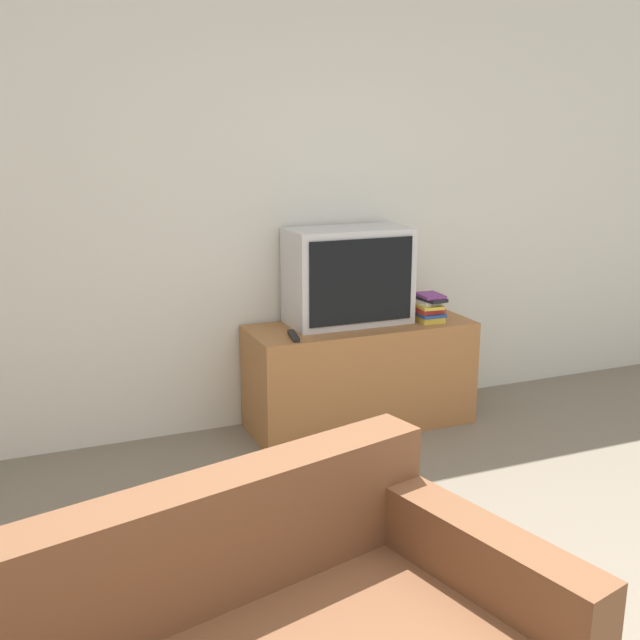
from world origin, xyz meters
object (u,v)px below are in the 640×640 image
object	(u,v)px
television	(348,276)
book_stack	(428,308)
remote_on_stand	(294,336)
tv_stand	(360,375)

from	to	relation	value
television	book_stack	xyz separation A→B (m)	(0.46, -0.14, -0.20)
book_stack	remote_on_stand	bearing A→B (deg)	-176.12
television	remote_on_stand	xyz separation A→B (m)	(-0.42, -0.20, -0.27)
tv_stand	book_stack	size ratio (longest dim) A/B	5.97
remote_on_stand	tv_stand	bearing A→B (deg)	15.67
tv_stand	book_stack	distance (m)	0.57
remote_on_stand	television	bearing A→B (deg)	25.56
tv_stand	television	xyz separation A→B (m)	(-0.05, 0.07, 0.59)
book_stack	remote_on_stand	distance (m)	0.88
television	tv_stand	bearing A→B (deg)	-53.24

